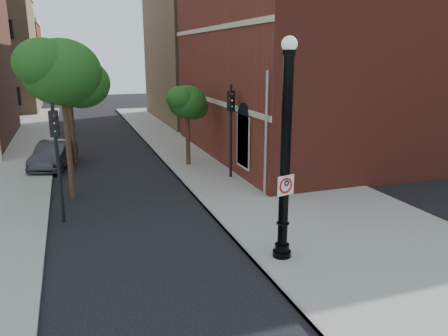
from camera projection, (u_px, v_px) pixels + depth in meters
name	position (u px, v px, depth m)	size (l,w,h in m)	color
ground	(197.00, 287.00, 11.90)	(120.00, 120.00, 0.00)	black
sidewalk_right	(254.00, 173.00, 22.93)	(8.00, 60.00, 0.12)	gray
curb_edge	(181.00, 180.00, 21.66)	(0.10, 60.00, 0.14)	gray
brick_wall_building	(373.00, 52.00, 28.23)	(22.30, 16.30, 12.50)	maroon
bg_building_tan_b	(268.00, 44.00, 42.63)	(22.00, 14.00, 14.00)	#927350
lamppost	(285.00, 163.00, 12.67)	(0.56, 0.56, 6.63)	black
no_parking_sign	(286.00, 185.00, 12.67)	(0.59, 0.17, 0.60)	white
parked_car	(54.00, 155.00, 24.14)	(1.54, 4.42, 1.46)	#28282D
traffic_signal_left	(56.00, 143.00, 15.67)	(0.34, 0.39, 4.49)	black
traffic_signal_right	(231.00, 116.00, 21.27)	(0.37, 0.42, 4.72)	black
utility_pole	(266.00, 137.00, 18.33)	(0.11, 0.11, 5.50)	#999999
street_tree_a	(63.00, 74.00, 17.81)	(3.76, 3.40, 6.77)	#382416
street_tree_b	(70.00, 87.00, 24.05)	(3.06, 2.76, 5.51)	#382416
street_tree_c	(188.00, 103.00, 23.75)	(2.50, 2.26, 4.50)	#382416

